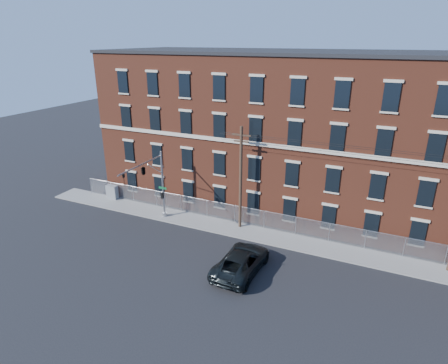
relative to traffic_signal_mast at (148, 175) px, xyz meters
The scene contains 8 objects.
ground 8.35m from the traffic_signal_mast, 19.98° to the right, with size 140.00×140.00×0.00m, color black.
sidewalk 18.98m from the traffic_signal_mast, ahead, with size 65.00×3.00×0.12m, color gray.
mill_building 21.67m from the traffic_signal_mast, 33.14° to the left, with size 55.30×14.32×16.30m.
chain_link_fence 18.97m from the traffic_signal_mast, 12.89° to the left, with size 59.06×0.06×1.85m.
traffic_signal_mast is the anchor object (origin of this frame).
utility_pole_near 8.70m from the traffic_signal_mast, 23.14° to the left, with size 1.80×0.28×10.00m.
pickup_truck 12.29m from the traffic_signal_mast, 17.46° to the right, with size 3.00×6.51×1.81m, color black.
utility_cabinet 9.88m from the traffic_signal_mast, 154.84° to the left, with size 1.28×0.64×1.61m, color gray.
Camera 1 is at (14.38, -25.31, 17.51)m, focal length 30.39 mm.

